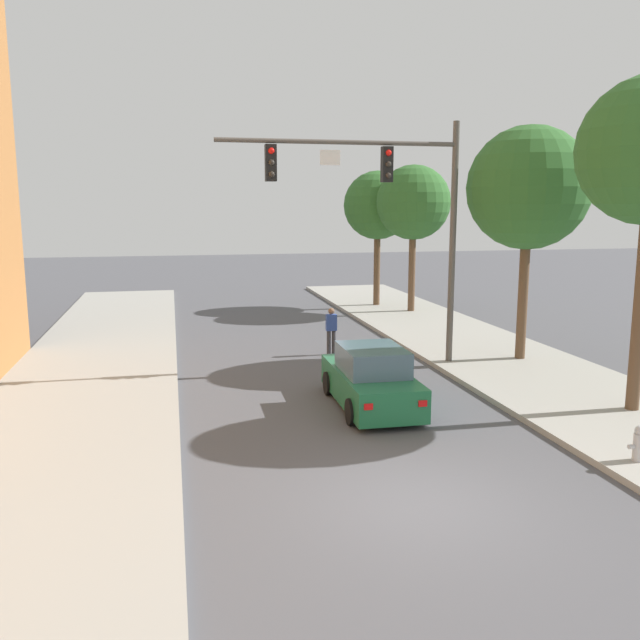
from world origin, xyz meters
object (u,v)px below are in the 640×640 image
Objects in this scene: traffic_signal_mast at (388,196)px; fire_hydrant at (639,443)px; street_tree_second at (528,189)px; car_lead_green at (371,380)px; street_tree_farthest at (378,206)px; pedestrian_crossing_road at (331,329)px; street_tree_third at (413,203)px.

traffic_signal_mast reaches higher than fire_hydrant.
street_tree_second is at bearing 75.56° from fire_hydrant.
fire_hydrant is 0.10× the size of street_tree_second.
fire_hydrant is at bearing -104.44° from street_tree_second.
street_tree_second is at bearing 30.61° from car_lead_green.
car_lead_green is at bearing -107.74° from street_tree_farthest.
fire_hydrant is at bearing -51.32° from car_lead_green.
street_tree_farthest reaches higher than car_lead_green.
street_tree_farthest is at bearing 86.82° from fire_hydrant.
street_tree_second is 1.12× the size of street_tree_farthest.
street_tree_farthest is at bearing 72.26° from car_lead_green.
street_tree_second reaches higher than car_lead_green.
fire_hydrant is 10.32m from street_tree_second.
pedestrian_crossing_road is (-1.21, 2.36, -4.47)m from traffic_signal_mast.
street_tree_second is at bearing -89.84° from street_tree_third.
street_tree_third is at bearing 66.00° from car_lead_green.
street_tree_farthest is (-1.03, 2.23, -0.13)m from street_tree_third.
street_tree_farthest is (-1.06, 12.48, -0.55)m from street_tree_second.
traffic_signal_mast is 1.10× the size of street_tree_third.
car_lead_green is 17.52m from street_tree_farthest.
street_tree_second is 1.09× the size of street_tree_third.
pedestrian_crossing_road is (0.44, 6.18, 0.19)m from car_lead_green.
street_tree_farthest reaches higher than pedestrian_crossing_road.
street_tree_second reaches higher than pedestrian_crossing_road.
street_tree_second is 12.53m from street_tree_farthest.
street_tree_third is at bearing -65.13° from street_tree_farthest.
street_tree_farthest reaches higher than fire_hydrant.
pedestrian_crossing_road is 0.25× the size of street_tree_farthest.
car_lead_green is 0.57× the size of street_tree_second.
traffic_signal_mast reaches higher than pedestrian_crossing_road.
street_tree_second reaches higher than street_tree_third.
fire_hydrant is at bearing -96.65° from street_tree_third.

